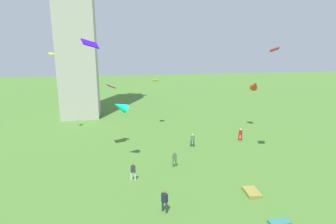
% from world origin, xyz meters
% --- Properties ---
extents(person_0, '(0.49, 0.40, 1.63)m').
position_xyz_m(person_0, '(-0.27, 15.14, 0.92)').
color(person_0, '#51754C').
rests_on(person_0, ground_plane).
extents(person_1, '(0.50, 0.46, 1.68)m').
position_xyz_m(person_1, '(10.22, 21.54, 0.95)').
color(person_1, red).
rests_on(person_1, ground_plane).
extents(person_2, '(0.52, 0.31, 1.67)m').
position_xyz_m(person_2, '(-4.71, 13.00, 0.95)').
color(person_2, silver).
rests_on(person_2, ground_plane).
extents(person_3, '(0.49, 0.53, 1.79)m').
position_xyz_m(person_3, '(-2.75, 7.41, 1.01)').
color(person_3, '#2D3338').
rests_on(person_3, ground_plane).
extents(person_4, '(0.51, 0.46, 1.70)m').
position_xyz_m(person_4, '(3.25, 20.55, 0.96)').
color(person_4, '#2D3338').
rests_on(person_4, ground_plane).
extents(kite_flying_0, '(1.42, 1.51, 0.60)m').
position_xyz_m(kite_flying_0, '(10.13, 15.11, 12.02)').
color(kite_flying_0, '#BD263D').
extents(kite_flying_1, '(1.12, 1.12, 0.57)m').
position_xyz_m(kite_flying_1, '(-6.50, 21.85, 7.75)').
color(kite_flying_1, '#D50483').
extents(kite_flying_2, '(0.83, 0.94, 0.33)m').
position_xyz_m(kite_flying_2, '(-14.25, 28.82, 11.47)').
color(kite_flying_2, yellow).
extents(kite_flying_3, '(1.65, 2.25, 1.86)m').
position_xyz_m(kite_flying_3, '(14.51, 26.43, 6.80)').
color(kite_flying_3, red).
extents(kite_flying_4, '(1.05, 1.28, 0.46)m').
position_xyz_m(kite_flying_4, '(0.09, 30.57, 7.36)').
color(kite_flying_4, gold).
extents(kite_flying_5, '(1.87, 1.80, 1.10)m').
position_xyz_m(kite_flying_5, '(-8.36, 19.10, 12.60)').
color(kite_flying_5, '#3A0AEF').
extents(kite_flying_6, '(1.91, 1.42, 1.54)m').
position_xyz_m(kite_flying_6, '(-5.58, 17.56, 6.20)').
color(kite_flying_6, '#0DF0C0').
extents(kite_bundle_0, '(1.53, 0.74, 0.21)m').
position_xyz_m(kite_bundle_0, '(4.96, 4.41, 0.11)').
color(kite_bundle_0, '#31756D').
rests_on(kite_bundle_0, ground_plane).
extents(kite_bundle_1, '(1.27, 1.86, 0.28)m').
position_xyz_m(kite_bundle_1, '(5.04, 8.57, 0.14)').
color(kite_bundle_1, olive).
rests_on(kite_bundle_1, ground_plane).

